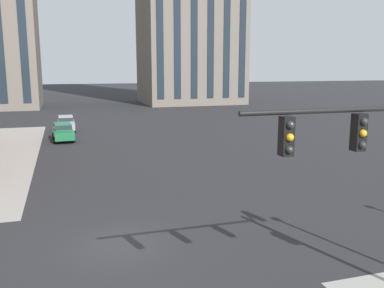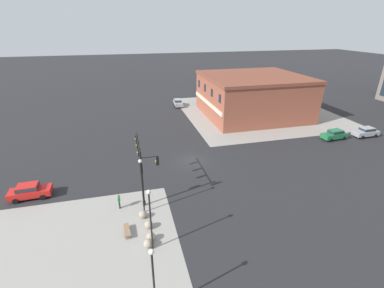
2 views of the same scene
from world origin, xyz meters
The scene contains 3 objects.
ground_plane centered at (0.00, 0.00, 0.00)m, with size 320.00×320.00×0.00m, color #262628.
car_main_northbound_near centered at (-1.68, 31.72, 0.92)m, with size 1.94×4.42×1.68m.
car_main_northbound_far centered at (-2.00, 25.56, 0.92)m, with size 2.12×4.51×1.68m.
Camera 1 is at (-1.80, -15.88, 7.05)m, focal length 39.10 mm.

